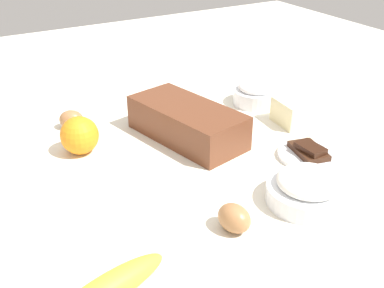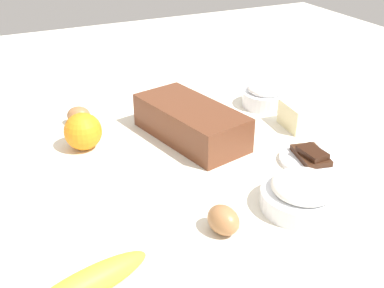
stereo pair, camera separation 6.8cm
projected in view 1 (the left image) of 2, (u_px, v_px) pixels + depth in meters
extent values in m
cube|color=silver|center=(192.00, 165.00, 1.01)|extent=(2.40, 2.40, 0.02)
cube|color=brown|center=(187.00, 122.00, 1.08)|extent=(0.30, 0.19, 0.08)
cube|color=black|center=(187.00, 121.00, 1.08)|extent=(0.29, 0.17, 0.07)
cylinder|color=white|center=(307.00, 194.00, 0.87)|extent=(0.15, 0.15, 0.03)
torus|color=white|center=(308.00, 187.00, 0.86)|extent=(0.15, 0.15, 0.01)
ellipsoid|color=white|center=(309.00, 181.00, 0.85)|extent=(0.12, 0.12, 0.04)
cylinder|color=white|center=(256.00, 97.00, 1.26)|extent=(0.12, 0.12, 0.04)
torus|color=white|center=(256.00, 91.00, 1.26)|extent=(0.12, 0.12, 0.01)
ellipsoid|color=white|center=(256.00, 87.00, 1.25)|extent=(0.10, 0.10, 0.03)
ellipsoid|color=yellow|center=(109.00, 288.00, 0.66)|extent=(0.09, 0.20, 0.04)
sphere|color=orange|center=(80.00, 135.00, 1.02)|extent=(0.08, 0.08, 0.08)
cube|color=#F4EDB2|center=(291.00, 112.00, 1.15)|extent=(0.10, 0.07, 0.06)
ellipsoid|color=#9E6A40|center=(71.00, 119.00, 1.13)|extent=(0.07, 0.07, 0.05)
ellipsoid|color=#A36E42|center=(234.00, 218.00, 0.79)|extent=(0.07, 0.06, 0.05)
cylinder|color=white|center=(308.00, 155.00, 1.02)|extent=(0.13, 0.13, 0.01)
cube|color=#381E11|center=(309.00, 151.00, 1.01)|extent=(0.10, 0.07, 0.01)
cube|color=black|center=(310.00, 148.00, 1.00)|extent=(0.06, 0.04, 0.01)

